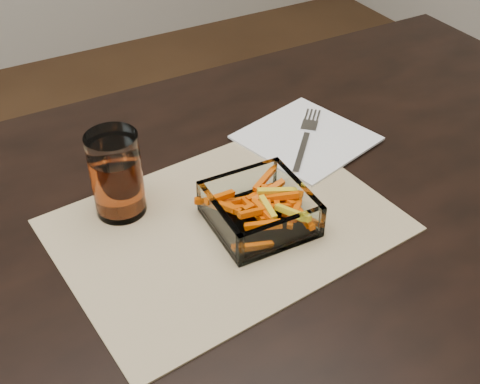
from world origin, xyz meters
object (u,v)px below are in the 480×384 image
at_px(dining_table, 216,282).
at_px(tumbler, 117,177).
at_px(fork, 306,137).
at_px(glass_bowl, 259,211).

height_order(dining_table, tumbler, tumbler).
relative_size(dining_table, fork, 10.50).
distance_m(dining_table, fork, 0.30).
bearing_deg(dining_table, fork, 29.35).
bearing_deg(fork, glass_bowl, -97.76).
bearing_deg(fork, dining_table, -107.48).
relative_size(glass_bowl, tumbler, 1.07).
height_order(glass_bowl, tumbler, tumbler).
xyz_separation_m(dining_table, tumbler, (-0.09, 0.12, 0.15)).
xyz_separation_m(glass_bowl, tumbler, (-0.16, 0.12, 0.04)).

